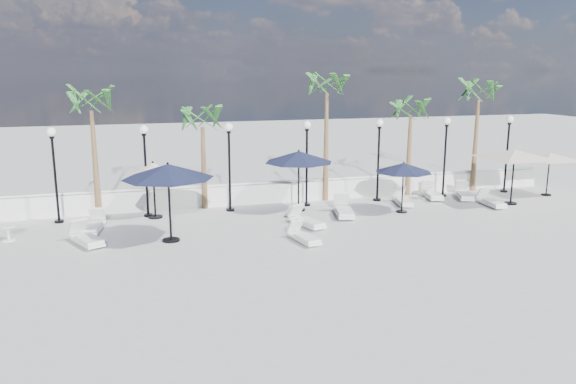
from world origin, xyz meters
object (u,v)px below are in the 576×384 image
object	(u,v)px
parasol_cream_sq_a	(515,150)
lounger_7	(464,194)
lounger_4	(403,200)
lounger_3	(304,236)
lounger_2	(306,221)
lounger_6	(491,201)
parasol_navy_mid	(299,157)
parasol_cream_small	(153,169)
lounger_1	(94,225)
parasol_navy_right	(404,168)
parasol_cream_sq_b	(550,153)
lounger_8	(432,193)
lounger_0	(86,238)
parasol_navy_left	(168,172)
lounger_5	(344,210)

from	to	relation	value
parasol_cream_sq_a	lounger_7	bearing A→B (deg)	133.99
lounger_4	lounger_3	bearing A→B (deg)	-132.33
lounger_2	lounger_6	distance (m)	9.11
lounger_4	parasol_cream_sq_a	distance (m)	5.50
lounger_7	parasol_navy_mid	bearing A→B (deg)	-157.75
parasol_navy_mid	parasol_cream_small	world-z (taller)	parasol_navy_mid
lounger_6	lounger_1	bearing A→B (deg)	-178.91
lounger_2	lounger_3	world-z (taller)	lounger_2
lounger_6	parasol_navy_right	bearing A→B (deg)	-178.22
lounger_1	lounger_3	bearing A→B (deg)	-17.09
lounger_3	parasol_cream_sq_a	bearing A→B (deg)	3.80
lounger_6	parasol_cream_sq_b	bearing A→B (deg)	20.17
lounger_8	parasol_cream_small	world-z (taller)	parasol_cream_small
lounger_0	parasol_navy_left	xyz separation A→B (m)	(2.90, -0.39, 2.30)
lounger_3	lounger_5	xyz separation A→B (m)	(2.75, 3.06, 0.05)
lounger_0	parasol_cream_small	size ratio (longest dim) A/B	0.82
parasol_cream_sq_a	lounger_5	bearing A→B (deg)	179.33
parasol_cream_small	lounger_6	bearing A→B (deg)	-8.31
lounger_6	parasol_navy_mid	bearing A→B (deg)	172.46
lounger_2	parasol_cream_sq_b	bearing A→B (deg)	-8.75
lounger_5	parasol_navy_left	size ratio (longest dim) A/B	0.66
lounger_1	parasol_cream_small	size ratio (longest dim) A/B	0.80
lounger_3	parasol_navy_mid	distance (m)	5.15
lounger_1	lounger_6	bearing A→B (deg)	6.58
lounger_8	parasol_cream_small	distance (m)	13.07
lounger_8	lounger_3	bearing A→B (deg)	-135.23
lounger_5	parasol_navy_mid	size ratio (longest dim) A/B	0.72
lounger_3	parasol_cream_sq_a	size ratio (longest dim) A/B	0.32
lounger_0	lounger_3	world-z (taller)	lounger_0
lounger_7	parasol_navy_right	bearing A→B (deg)	-137.15
parasol_navy_mid	parasol_navy_right	bearing A→B (deg)	-20.25
lounger_1	lounger_8	xyz separation A→B (m)	(15.31, 1.42, 0.01)
lounger_2	lounger_8	xyz separation A→B (m)	(7.31, 3.05, 0.01)
lounger_1	lounger_6	world-z (taller)	lounger_1
parasol_navy_right	parasol_cream_small	world-z (taller)	parasol_cream_small
parasol_navy_left	parasol_cream_sq_b	distance (m)	18.54
lounger_0	parasol_cream_small	xyz separation A→B (m)	(2.54, 3.12, 1.81)
parasol_navy_mid	lounger_7	bearing A→B (deg)	-0.29
lounger_4	parasol_cream_small	world-z (taller)	parasol_cream_small
lounger_1	lounger_5	bearing A→B (deg)	6.15
lounger_2	parasol_cream_sq_a	size ratio (longest dim) A/B	0.35
lounger_6	lounger_7	size ratio (longest dim) A/B	0.90
lounger_0	parasol_navy_left	size ratio (longest dim) A/B	0.60
lounger_7	lounger_8	distance (m)	1.54
lounger_7	parasol_navy_left	distance (m)	14.54
lounger_1	lounger_4	distance (m)	13.38
parasol_navy_left	lounger_3	bearing A→B (deg)	-17.91
parasol_navy_left	parasol_navy_mid	xyz separation A→B (m)	(5.75, 3.05, -0.17)
lounger_0	parasol_navy_left	bearing A→B (deg)	-32.62
parasol_cream_sq_a	parasol_navy_left	bearing A→B (deg)	-174.48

